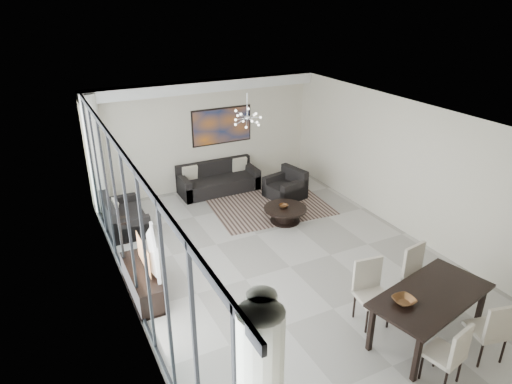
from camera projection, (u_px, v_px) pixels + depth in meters
room_shell at (314, 195)px, 8.50m from camera, size 6.00×9.00×2.90m
window_wall at (135, 233)px, 7.12m from camera, size 0.37×8.95×2.90m
soffit at (205, 86)px, 11.28m from camera, size 5.98×0.40×0.26m
painting at (222, 126)px, 12.08m from camera, size 1.68×0.04×0.98m
chandelier at (247, 118)px, 10.11m from camera, size 0.66×0.66×0.71m
rug at (269, 206)px, 11.40m from camera, size 2.95×2.36×0.01m
coffee_table at (285, 214)px, 10.57m from camera, size 1.00×1.00×0.35m
bowl_coffee at (284, 206)px, 10.51m from camera, size 0.26×0.26×0.07m
sofa_main at (218, 182)px, 12.18m from camera, size 2.10×0.86×0.76m
loveseat at (123, 219)px, 10.24m from camera, size 0.81×1.45×0.72m
armchair at (286, 188)px, 11.81m from camera, size 1.00×1.03×0.74m
side_table at (124, 227)px, 9.66m from camera, size 0.38×0.38×0.52m
tv_console at (142, 282)px, 8.02m from camera, size 0.43×1.54×0.48m
television at (148, 253)px, 7.86m from camera, size 0.33×1.10×0.63m
dining_table at (431, 299)px, 6.79m from camera, size 2.13×1.38×0.82m
dining_chair_sw at (451, 352)px, 6.01m from camera, size 0.54×0.54×0.99m
dining_chair_se at (493, 328)px, 6.40m from camera, size 0.57×0.57×1.03m
dining_chair_nw at (370, 287)px, 7.25m from camera, size 0.56×0.56×1.08m
dining_chair_ne at (418, 271)px, 7.65m from camera, size 0.56×0.56×1.07m
bowl_dining at (404, 301)px, 6.55m from camera, size 0.32×0.32×0.08m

